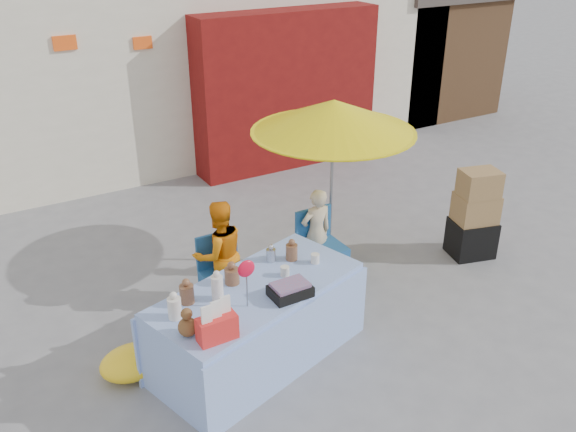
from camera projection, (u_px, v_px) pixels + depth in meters
ground at (307, 323)px, 6.55m from camera, size 80.00×80.00×0.00m
market_table at (257, 322)px, 5.86m from camera, size 2.32×1.56×1.29m
chair_left at (226, 289)px, 6.68m from camera, size 0.48×0.47×0.85m
chair_right at (322, 260)px, 7.25m from camera, size 0.48×0.47×0.85m
vendor_orange at (219, 254)px, 6.62m from camera, size 0.61×0.47×1.25m
vendor_beige at (316, 233)px, 7.22m from camera, size 0.41×0.27×1.11m
umbrella at (334, 117)px, 6.88m from camera, size 1.90×1.90×2.09m
box_stack at (474, 217)px, 7.64m from camera, size 0.62×0.55×1.17m
tarp_bundle at (132, 362)px, 5.76m from camera, size 0.75×0.69×0.27m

